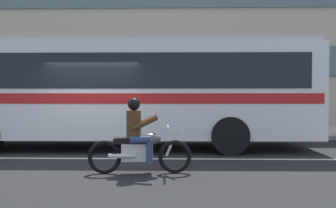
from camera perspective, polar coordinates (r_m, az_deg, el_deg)
ground_plane at (r=9.84m, az=-12.18°, el=-8.04°), size 60.00×60.00×0.00m
sidewalk_curb at (r=14.80m, az=-7.53°, el=-4.54°), size 28.00×3.80×0.15m
lane_center_stripe at (r=9.27m, az=-13.06°, el=-8.62°), size 26.60×0.14×0.01m
office_building_facade at (r=17.23m, az=-6.38°, el=11.30°), size 28.00×0.89×9.11m
transit_bus at (r=10.77m, az=-7.81°, el=2.85°), size 11.54×2.67×3.22m
motorcycle_with_rider at (r=7.28m, az=-4.73°, el=-6.17°), size 2.14×0.64×1.56m
fire_hydrant at (r=14.04m, az=-8.73°, el=-3.04°), size 0.22×0.30×0.75m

